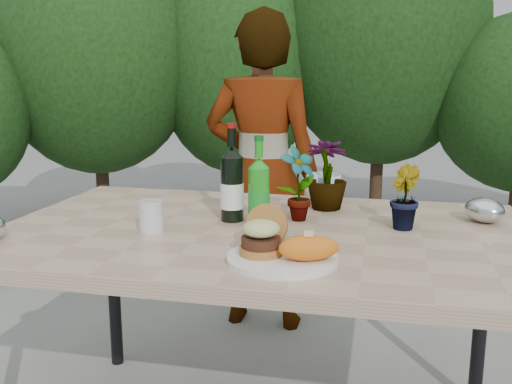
% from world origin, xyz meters
% --- Properties ---
extents(patio_table, '(1.60, 1.00, 0.75)m').
position_xyz_m(patio_table, '(0.00, 0.00, 0.69)').
color(patio_table, tan).
rests_on(patio_table, ground).
extents(shrub_hedge, '(6.84, 5.22, 2.50)m').
position_xyz_m(shrub_hedge, '(0.09, 1.95, 1.23)').
color(shrub_hedge, '#382316').
rests_on(shrub_hedge, ground).
extents(dinner_plate, '(0.28, 0.28, 0.01)m').
position_xyz_m(dinner_plate, '(0.12, -0.29, 0.76)').
color(dinner_plate, white).
rests_on(dinner_plate, patio_table).
extents(burger_stack, '(0.11, 0.16, 0.11)m').
position_xyz_m(burger_stack, '(0.06, -0.27, 0.81)').
color(burger_stack, '#B7722D').
rests_on(burger_stack, dinner_plate).
extents(sweet_potato, '(0.17, 0.12, 0.06)m').
position_xyz_m(sweet_potato, '(0.18, -0.31, 0.80)').
color(sweet_potato, orange).
rests_on(sweet_potato, dinner_plate).
extents(grilled_veg, '(0.08, 0.05, 0.03)m').
position_xyz_m(grilled_veg, '(0.13, -0.20, 0.78)').
color(grilled_veg, olive).
rests_on(grilled_veg, dinner_plate).
extents(wine_bottle, '(0.07, 0.07, 0.31)m').
position_xyz_m(wine_bottle, '(-0.11, 0.08, 0.86)').
color(wine_bottle, black).
rests_on(wine_bottle, patio_table).
extents(sparkling_water, '(0.07, 0.07, 0.28)m').
position_xyz_m(sparkling_water, '(-0.02, 0.05, 0.85)').
color(sparkling_water, '#1E941A').
rests_on(sparkling_water, patio_table).
extents(plastic_cup, '(0.07, 0.07, 0.09)m').
position_xyz_m(plastic_cup, '(-0.31, -0.11, 0.80)').
color(plastic_cup, silver).
rests_on(plastic_cup, patio_table).
extents(seedling_left, '(0.15, 0.15, 0.24)m').
position_xyz_m(seedling_left, '(0.09, 0.12, 0.87)').
color(seedling_left, '#225F20').
rests_on(seedling_left, patio_table).
extents(seedling_mid, '(0.11, 0.13, 0.19)m').
position_xyz_m(seedling_mid, '(0.41, 0.10, 0.85)').
color(seedling_mid, '#28501B').
rests_on(seedling_mid, patio_table).
extents(seedling_right, '(0.15, 0.15, 0.24)m').
position_xyz_m(seedling_right, '(0.16, 0.30, 0.87)').
color(seedling_right, '#28591E').
rests_on(seedling_right, patio_table).
extents(blue_bowl, '(0.18, 0.18, 0.11)m').
position_xyz_m(blue_bowl, '(0.14, 0.39, 0.80)').
color(blue_bowl, white).
rests_on(blue_bowl, patio_table).
extents(foil_packet_right, '(0.17, 0.17, 0.08)m').
position_xyz_m(foil_packet_right, '(0.67, 0.23, 0.79)').
color(foil_packet_right, silver).
rests_on(foil_packet_right, patio_table).
extents(person, '(0.55, 0.37, 1.50)m').
position_xyz_m(person, '(-0.21, 0.96, 0.75)').
color(person, '#9D6E4E').
rests_on(person, ground).
extents(terracotta_pot, '(0.17, 0.17, 0.14)m').
position_xyz_m(terracotta_pot, '(-1.32, 1.71, 0.07)').
color(terracotta_pot, '#A24229').
rests_on(terracotta_pot, ground).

